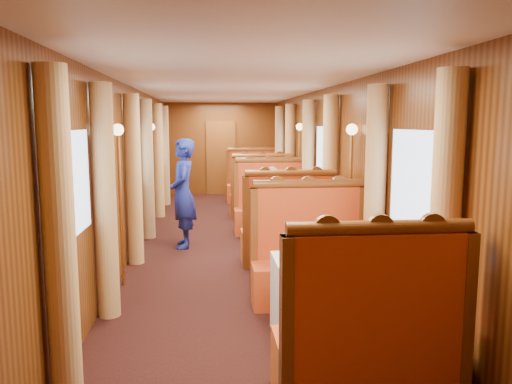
{
  "coord_description": "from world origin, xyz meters",
  "views": [
    {
      "loc": [
        -0.36,
        -7.74,
        1.97
      ],
      "look_at": [
        0.27,
        -1.22,
        1.05
      ],
      "focal_mm": 35.0,
      "sensor_mm": 36.0,
      "label": 1
    }
  ],
  "objects": [
    {
      "name": "floor",
      "position": [
        0.0,
        0.0,
        0.0
      ],
      "size": [
        3.0,
        12.0,
        0.01
      ],
      "primitive_type": null,
      "color": "black",
      "rests_on": "ground"
    },
    {
      "name": "ceiling",
      "position": [
        0.0,
        0.0,
        2.5
      ],
      "size": [
        3.0,
        12.0,
        0.01
      ],
      "primitive_type": null,
      "rotation": [
        3.14,
        0.0,
        0.0
      ],
      "color": "silver",
      "rests_on": "wall_left"
    },
    {
      "name": "wall_far",
      "position": [
        0.0,
        6.0,
        1.25
      ],
      "size": [
        3.0,
        0.01,
        2.5
      ],
      "primitive_type": null,
      "rotation": [
        1.57,
        0.0,
        0.0
      ],
      "color": "brown",
      "rests_on": "floor"
    },
    {
      "name": "wall_near",
      "position": [
        0.0,
        -6.0,
        1.25
      ],
      "size": [
        3.0,
        0.01,
        2.5
      ],
      "primitive_type": null,
      "rotation": [
        -1.57,
        0.0,
        0.0
      ],
      "color": "brown",
      "rests_on": "floor"
    },
    {
      "name": "wall_left",
      "position": [
        -1.5,
        0.0,
        1.25
      ],
      "size": [
        0.01,
        12.0,
        2.5
      ],
      "primitive_type": null,
      "rotation": [
        1.57,
        0.0,
        1.57
      ],
      "color": "brown",
      "rests_on": "floor"
    },
    {
      "name": "wall_right",
      "position": [
        1.5,
        0.0,
        1.25
      ],
      "size": [
        0.01,
        12.0,
        2.5
      ],
      "primitive_type": null,
      "rotation": [
        1.57,
        0.0,
        -1.57
      ],
      "color": "brown",
      "rests_on": "floor"
    },
    {
      "name": "doorway_far",
      "position": [
        0.0,
        5.97,
        1.0
      ],
      "size": [
        0.8,
        0.04,
        2.0
      ],
      "primitive_type": "cube",
      "color": "brown",
      "rests_on": "floor"
    },
    {
      "name": "table_near",
      "position": [
        0.75,
        -3.5,
        0.38
      ],
      "size": [
        1.05,
        0.72,
        0.75
      ],
      "primitive_type": "cube",
      "color": "white",
      "rests_on": "floor"
    },
    {
      "name": "banquette_near_fwd",
      "position": [
        0.75,
        -4.51,
        0.42
      ],
      "size": [
        1.3,
        0.55,
        1.34
      ],
      "color": "#A81F12",
      "rests_on": "floor"
    },
    {
      "name": "banquette_near_aft",
      "position": [
        0.75,
        -2.49,
        0.42
      ],
      "size": [
        1.3,
        0.55,
        1.34
      ],
      "color": "#A81F12",
      "rests_on": "floor"
    },
    {
      "name": "table_mid",
      "position": [
        0.75,
        0.0,
        0.38
      ],
      "size": [
        1.05,
        0.72,
        0.75
      ],
      "primitive_type": "cube",
      "color": "white",
      "rests_on": "floor"
    },
    {
      "name": "banquette_mid_fwd",
      "position": [
        0.75,
        -1.01,
        0.42
      ],
      "size": [
        1.3,
        0.55,
        1.34
      ],
      "color": "#A81F12",
      "rests_on": "floor"
    },
    {
      "name": "banquette_mid_aft",
      "position": [
        0.75,
        1.01,
        0.42
      ],
      "size": [
        1.3,
        0.55,
        1.34
      ],
      "color": "#A81F12",
      "rests_on": "floor"
    },
    {
      "name": "table_far",
      "position": [
        0.75,
        3.5,
        0.38
      ],
      "size": [
        1.05,
        0.72,
        0.75
      ],
      "primitive_type": "cube",
      "color": "white",
      "rests_on": "floor"
    },
    {
      "name": "banquette_far_fwd",
      "position": [
        0.75,
        2.49,
        0.42
      ],
      "size": [
        1.3,
        0.55,
        1.34
      ],
      "color": "#A81F12",
      "rests_on": "floor"
    },
    {
      "name": "banquette_far_aft",
      "position": [
        0.75,
        4.51,
        0.42
      ],
      "size": [
        1.3,
        0.55,
        1.34
      ],
      "color": "#A81F12",
      "rests_on": "floor"
    },
    {
      "name": "tea_tray",
      "position": [
        0.62,
        -3.55,
        0.76
      ],
      "size": [
        0.37,
        0.3,
        0.01
      ],
      "primitive_type": "cube",
      "rotation": [
        0.0,
        0.0,
        -0.12
      ],
      "color": "silver",
      "rests_on": "table_near"
    },
    {
      "name": "teapot_left",
      "position": [
        0.58,
        -3.59,
        0.82
      ],
      "size": [
        0.21,
        0.18,
        0.15
      ],
      "primitive_type": null,
      "rotation": [
        0.0,
        0.0,
        -0.31
      ],
      "color": "silver",
      "rests_on": "tea_tray"
    },
    {
      "name": "teapot_right",
      "position": [
        0.73,
        -3.61,
        0.81
      ],
      "size": [
        0.17,
        0.15,
        0.12
      ],
      "primitive_type": null,
      "rotation": [
        0.0,
        0.0,
        0.27
      ],
      "color": "silver",
      "rests_on": "tea_tray"
    },
    {
      "name": "teapot_back",
      "position": [
        0.64,
        -3.46,
        0.82
      ],
      "size": [
        0.2,
        0.17,
        0.13
      ],
      "primitive_type": null,
      "rotation": [
        0.0,
        0.0,
        0.33
      ],
      "color": "silver",
      "rests_on": "tea_tray"
    },
    {
      "name": "fruit_plate",
      "position": [
        1.06,
        -3.61,
        0.77
      ],
      "size": [
        0.2,
        0.2,
        0.05
      ],
      "rotation": [
        0.0,
        0.0,
        0.08
      ],
      "color": "white",
      "rests_on": "table_near"
    },
    {
      "name": "cup_inboard",
      "position": [
        0.35,
        -3.38,
        0.86
      ],
      "size": [
        0.08,
        0.08,
        0.26
      ],
      "rotation": [
        0.0,
        0.0,
        0.05
      ],
      "color": "white",
      "rests_on": "table_near"
    },
    {
      "name": "cup_outboard",
      "position": [
        0.47,
        -3.31,
        0.86
      ],
      "size": [
        0.08,
        0.08,
        0.26
      ],
      "rotation": [
        0.0,
        0.0,
        0.12
      ],
      "color": "white",
      "rests_on": "table_near"
    },
    {
      "name": "rose_vase_mid",
      "position": [
        0.72,
        0.04,
        0.93
      ],
      "size": [
        0.06,
        0.06,
        0.36
      ],
      "rotation": [
        0.0,
        0.0,
        0.37
      ],
      "color": "silver",
      "rests_on": "table_mid"
    },
    {
      "name": "rose_vase_far",
      "position": [
        0.78,
        3.53,
        0.93
      ],
      "size": [
        0.06,
        0.06,
        0.36
      ],
      "rotation": [
        0.0,
        0.0,
        0.14
      ],
      "color": "silver",
      "rests_on": "table_far"
    },
    {
      "name": "window_left_near",
      "position": [
        -1.49,
        -3.5,
        1.45
      ],
      "size": [
        0.01,
        1.2,
        0.9
      ],
      "primitive_type": null,
      "rotation": [
        1.57,
        0.0,
        1.57
      ],
      "color": "#95ADCF",
      "rests_on": "wall_left"
    },
    {
      "name": "curtain_left_near_a",
      "position": [
        -1.38,
        -4.28,
        1.18
      ],
      "size": [
        0.22,
        0.22,
        2.35
      ],
      "primitive_type": "cylinder",
      "color": "tan",
      "rests_on": "floor"
    },
    {
      "name": "curtain_left_near_b",
      "position": [
        -1.38,
        -2.72,
        1.18
      ],
      "size": [
        0.22,
        0.22,
        2.35
      ],
      "primitive_type": "cylinder",
      "color": "tan",
      "rests_on": "floor"
    },
    {
      "name": "window_right_near",
      "position": [
        1.49,
        -3.5,
        1.45
      ],
      "size": [
        0.01,
        1.2,
        0.9
      ],
      "primitive_type": null,
      "rotation": [
        1.57,
        0.0,
        -1.57
      ],
      "color": "#95ADCF",
      "rests_on": "wall_right"
    },
    {
      "name": "curtain_right_near_a",
      "position": [
        1.38,
        -4.28,
        1.18
      ],
      "size": [
        0.22,
        0.22,
        2.35
      ],
      "primitive_type": "cylinder",
      "color": "tan",
      "rests_on": "floor"
    },
    {
      "name": "curtain_right_near_b",
      "position": [
        1.38,
        -2.72,
        1.18
      ],
      "size": [
        0.22,
        0.22,
        2.35
      ],
      "primitive_type": "cylinder",
      "color": "tan",
      "rests_on": "floor"
    },
    {
      "name": "window_left_mid",
      "position": [
        -1.49,
        0.0,
        1.45
      ],
      "size": [
        0.01,
        1.2,
        0.9
      ],
      "primitive_type": null,
      "rotation": [
        1.57,
        0.0,
        1.57
      ],
      "color": "#95ADCF",
      "rests_on": "wall_left"
    },
    {
      "name": "curtain_left_mid_a",
      "position": [
        -1.38,
        -0.78,
        1.18
      ],
      "size": [
        0.22,
        0.22,
        2.35
      ],
      "primitive_type": "cylinder",
      "color": "tan",
      "rests_on": "floor"
    },
    {
      "name": "curtain_left_mid_b",
      "position": [
        -1.38,
        0.78,
        1.18
      ],
      "size": [
        0.22,
        0.22,
        2.35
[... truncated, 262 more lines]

